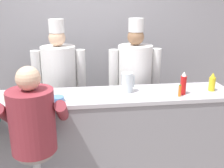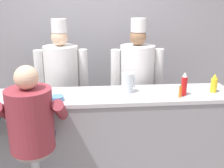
% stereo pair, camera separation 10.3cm
% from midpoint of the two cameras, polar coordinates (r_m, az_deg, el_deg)
% --- Properties ---
extents(wall_back, '(10.00, 0.06, 2.70)m').
position_cam_midpoint_polar(wall_back, '(4.07, -3.49, 8.90)').
color(wall_back, '#99999E').
rests_on(wall_back, ground_plane).
extents(diner_counter, '(3.01, 0.57, 1.01)m').
position_cam_midpoint_polar(diner_counter, '(3.00, -2.36, -11.38)').
color(diner_counter, gray).
rests_on(diner_counter, ground_plane).
extents(ketchup_bottle_red, '(0.06, 0.06, 0.25)m').
position_cam_midpoint_polar(ketchup_bottle_red, '(2.85, 16.43, -0.11)').
color(ketchup_bottle_red, red).
rests_on(ketchup_bottle_red, diner_counter).
extents(mustard_bottle_yellow, '(0.07, 0.07, 0.21)m').
position_cam_midpoint_polar(mustard_bottle_yellow, '(3.06, 22.24, 0.08)').
color(mustard_bottle_yellow, yellow).
rests_on(mustard_bottle_yellow, diner_counter).
extents(hot_sauce_bottle_orange, '(0.03, 0.03, 0.13)m').
position_cam_midpoint_polar(hot_sauce_bottle_orange, '(2.79, 15.66, -1.62)').
color(hot_sauce_bottle_orange, orange).
rests_on(hot_sauce_bottle_orange, diner_counter).
extents(water_pitcher_clear, '(0.14, 0.12, 0.22)m').
position_cam_midpoint_polar(water_pitcher_clear, '(2.83, 4.45, 0.27)').
color(water_pitcher_clear, silver).
rests_on(water_pitcher_clear, diner_counter).
extents(breakfast_plate, '(0.27, 0.27, 0.05)m').
position_cam_midpoint_polar(breakfast_plate, '(2.80, -14.40, -2.44)').
color(breakfast_plate, white).
rests_on(breakfast_plate, diner_counter).
extents(cereal_bowl, '(0.14, 0.14, 0.05)m').
position_cam_midpoint_polar(cereal_bowl, '(2.66, -10.88, -3.08)').
color(cereal_bowl, '#4C7FB7').
rests_on(cereal_bowl, diner_counter).
extents(coffee_mug_tan, '(0.13, 0.09, 0.08)m').
position_cam_midpoint_polar(coffee_mug_tan, '(2.81, -20.43, -2.37)').
color(coffee_mug_tan, beige).
rests_on(coffee_mug_tan, diner_counter).
extents(diner_seated_maroon, '(0.60, 0.59, 1.46)m').
position_cam_midpoint_polar(diner_seated_maroon, '(2.42, -15.86, -8.17)').
color(diner_seated_maroon, '#B2B5BA').
rests_on(diner_seated_maroon, ground_plane).
extents(cook_in_whites_near, '(0.69, 0.44, 1.75)m').
position_cam_midpoint_polar(cook_in_whites_near, '(3.50, -9.98, 0.77)').
color(cook_in_whites_near, '#232328').
rests_on(cook_in_whites_near, ground_plane).
extents(cook_in_whites_far, '(0.69, 0.44, 1.76)m').
position_cam_midpoint_polar(cook_in_whites_far, '(3.47, 6.26, 0.87)').
color(cook_in_whites_far, '#232328').
rests_on(cook_in_whites_far, ground_plane).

